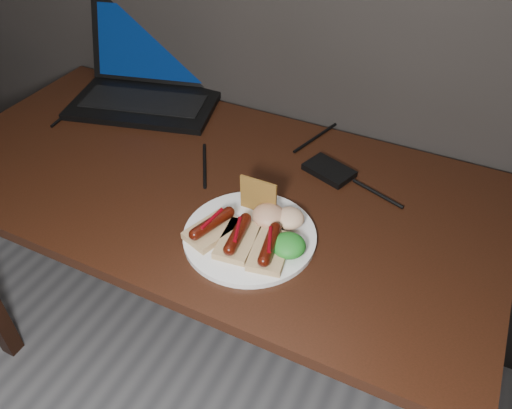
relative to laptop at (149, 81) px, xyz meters
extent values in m
cube|color=black|center=(0.36, -0.28, -0.07)|extent=(1.40, 0.70, 0.03)
cube|color=black|center=(-0.29, 0.02, -0.45)|extent=(0.05, 0.05, 0.72)
cube|color=black|center=(1.01, 0.02, -0.45)|extent=(0.05, 0.05, 0.72)
cube|color=black|center=(0.02, -0.06, -0.05)|extent=(0.46, 0.34, 0.02)
cube|color=black|center=(0.02, -0.06, -0.04)|extent=(0.38, 0.22, 0.00)
cube|color=black|center=(-0.03, 0.10, 0.08)|extent=(0.43, 0.20, 0.23)
cube|color=#082A50|center=(-0.03, 0.10, 0.08)|extent=(0.38, 0.17, 0.20)
cube|color=black|center=(0.62, -0.12, -0.05)|extent=(0.14, 0.11, 0.02)
cylinder|color=black|center=(0.33, -0.24, -0.05)|extent=(0.10, 0.16, 0.01)
cylinder|color=black|center=(0.54, 0.02, -0.05)|extent=(0.07, 0.21, 0.01)
cylinder|color=black|center=(0.75, -0.15, -0.05)|extent=(0.13, 0.06, 0.01)
cylinder|color=black|center=(-0.16, -0.17, -0.05)|extent=(0.04, 0.20, 0.01)
cylinder|color=white|center=(0.54, -0.41, -0.05)|extent=(0.35, 0.35, 0.01)
cube|color=tan|center=(0.47, -0.45, -0.04)|extent=(0.10, 0.13, 0.02)
cylinder|color=#4C1405|center=(0.47, -0.45, -0.01)|extent=(0.05, 0.10, 0.02)
sphere|color=#4C1405|center=(0.46, -0.49, -0.01)|extent=(0.02, 0.02, 0.02)
sphere|color=#4C1405|center=(0.49, -0.40, -0.01)|extent=(0.03, 0.02, 0.02)
cylinder|color=#65040B|center=(0.47, -0.45, 0.00)|extent=(0.02, 0.07, 0.01)
cube|color=tan|center=(0.54, -0.45, -0.04)|extent=(0.08, 0.12, 0.02)
cylinder|color=#4C1405|center=(0.54, -0.45, -0.01)|extent=(0.04, 0.10, 0.02)
sphere|color=#4C1405|center=(0.54, -0.50, -0.01)|extent=(0.03, 0.02, 0.02)
sphere|color=#4C1405|center=(0.53, -0.40, -0.01)|extent=(0.03, 0.02, 0.02)
cylinder|color=#65040B|center=(0.54, -0.45, 0.00)|extent=(0.03, 0.07, 0.01)
cube|color=tan|center=(0.61, -0.45, -0.04)|extent=(0.09, 0.13, 0.02)
cylinder|color=#4C1405|center=(0.61, -0.45, -0.01)|extent=(0.04, 0.10, 0.02)
sphere|color=#4C1405|center=(0.62, -0.50, -0.01)|extent=(0.03, 0.02, 0.02)
sphere|color=#4C1405|center=(0.60, -0.40, -0.01)|extent=(0.03, 0.02, 0.02)
cylinder|color=#65040B|center=(0.61, -0.45, 0.00)|extent=(0.03, 0.07, 0.01)
cube|color=#AA722E|center=(0.53, -0.34, 0.00)|extent=(0.09, 0.01, 0.08)
ellipsoid|color=#115618|center=(0.64, -0.43, -0.02)|extent=(0.07, 0.07, 0.04)
ellipsoid|color=maroon|center=(0.56, -0.36, -0.02)|extent=(0.07, 0.07, 0.04)
ellipsoid|color=beige|center=(0.61, -0.35, -0.03)|extent=(0.06, 0.06, 0.04)
camera|label=1|loc=(0.89, -1.09, 0.69)|focal=35.00mm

